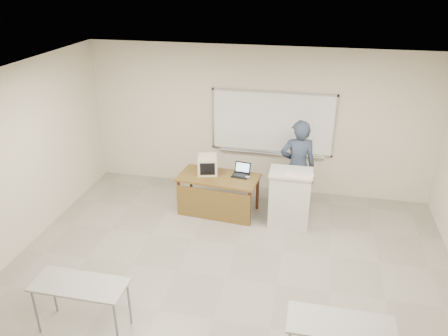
% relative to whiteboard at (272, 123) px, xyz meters
% --- Properties ---
extents(floor, '(7.00, 8.00, 0.01)m').
position_rel_whiteboard_xyz_m(floor, '(-0.30, -3.97, -1.49)').
color(floor, gray).
rests_on(floor, ground).
extents(whiteboard, '(2.48, 0.10, 1.31)m').
position_rel_whiteboard_xyz_m(whiteboard, '(0.00, 0.00, 0.00)').
color(whiteboard, white).
rests_on(whiteboard, floor).
extents(instructor_desk, '(1.50, 0.75, 0.75)m').
position_rel_whiteboard_xyz_m(instructor_desk, '(-0.86, -1.25, -0.93)').
color(instructor_desk, brown).
rests_on(instructor_desk, floor).
extents(podium, '(0.76, 0.55, 1.07)m').
position_rel_whiteboard_xyz_m(podium, '(0.50, -1.31, -0.95)').
color(podium, beige).
rests_on(podium, floor).
extents(crt_monitor, '(0.37, 0.42, 0.35)m').
position_rel_whiteboard_xyz_m(crt_monitor, '(-1.11, -1.01, -0.56)').
color(crt_monitor, beige).
rests_on(crt_monitor, instructor_desk).
extents(laptop, '(0.31, 0.28, 0.23)m').
position_rel_whiteboard_xyz_m(laptop, '(-0.46, -0.99, -0.68)').
color(laptop, black).
rests_on(laptop, instructor_desk).
extents(mouse, '(0.11, 0.09, 0.04)m').
position_rel_whiteboard_xyz_m(mouse, '(-0.31, -1.09, -0.71)').
color(mouse, '#B5BABD').
rests_on(mouse, instructor_desk).
extents(keyboard, '(0.49, 0.27, 0.03)m').
position_rel_whiteboard_xyz_m(keyboard, '(0.65, -1.43, -0.40)').
color(keyboard, beige).
rests_on(keyboard, podium).
extents(presenter, '(0.74, 0.56, 1.84)m').
position_rel_whiteboard_xyz_m(presenter, '(0.58, -0.76, -0.56)').
color(presenter, black).
rests_on(presenter, floor).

